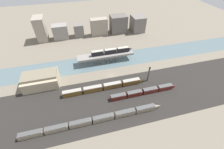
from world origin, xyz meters
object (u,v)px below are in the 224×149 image
Objects in this scene: train_yard_near at (95,120)px; train_yard_mid at (144,91)px; signal_tower at (149,74)px; warehouse_building at (41,80)px; train_on_bridge at (112,51)px; train_yard_far at (105,87)px.

train_yard_mid is at bearing 19.70° from train_yard_near.
signal_tower is (7.51, 11.10, 4.27)m from train_yard_mid.
signal_tower reaches higher than warehouse_building.
train_on_bridge reaches higher than train_yard_mid.
signal_tower reaches higher than train_on_bridge.
warehouse_building is 1.89× the size of signal_tower.
warehouse_building is (-42.35, 15.70, 2.57)m from train_yard_far.
warehouse_building is at bearing 158.51° from train_yard_mid.
signal_tower reaches higher than train_yard_far.
warehouse_building is (-31.27, 39.15, 2.82)m from train_yard_near.
train_yard_mid is 72.03m from warehouse_building.
train_yard_near is at bearing -160.30° from train_yard_mid.
train_yard_mid is 3.83× the size of signal_tower.
warehouse_building reaches higher than train_yard_far.
signal_tower reaches higher than train_yard_near.
signal_tower is (74.48, -15.27, 1.44)m from warehouse_building.
train_on_bridge is 36.55m from signal_tower.
train_yard_near is 49.56m from signal_tower.
train_on_bridge is at bearing 121.80° from signal_tower.
warehouse_building is (-55.30, -15.68, -4.65)m from train_on_bridge.
train_yard_far is 2.48× the size of warehouse_building.
train_yard_near is 50.19m from warehouse_building.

